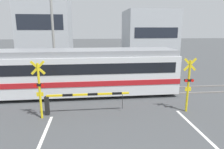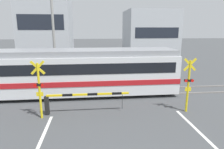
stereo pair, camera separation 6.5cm
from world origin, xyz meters
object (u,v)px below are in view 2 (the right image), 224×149
commuter_train (39,72)px  crossing_barrier_far (134,72)px  crossing_signal_left (39,87)px  pedestrian (87,63)px  crossing_barrier_near (71,99)px  crossing_signal_right (188,83)px

commuter_train → crossing_barrier_far: 7.56m
crossing_signal_left → pedestrian: crossing_signal_left is taller
commuter_train → crossing_signal_left: 3.58m
crossing_barrier_near → crossing_signal_right: 6.11m
crossing_signal_left → pedestrian: (2.12, 10.16, -0.61)m
crossing_barrier_near → pedestrian: bearing=86.1°
crossing_signal_left → crossing_signal_right: same height
crossing_signal_left → pedestrian: 10.40m
crossing_barrier_far → crossing_signal_left: size_ratio=1.50×
crossing_barrier_near → crossing_signal_right: crossing_signal_right is taller
crossing_barrier_near → pedestrian: (0.67, 9.78, 0.19)m
crossing_barrier_far → pedestrian: 5.37m
pedestrian → crossing_signal_left: bearing=-101.8°
crossing_signal_left → crossing_barrier_far: bearing=47.1°
commuter_train → crossing_barrier_near: size_ratio=4.10×
crossing_signal_left → crossing_barrier_near: bearing=14.7°
crossing_barrier_near → commuter_train: bearing=126.2°
crossing_barrier_near → crossing_signal_left: 1.70m
commuter_train → crossing_barrier_near: (2.27, -3.11, -0.83)m
crossing_barrier_near → pedestrian: pedestrian is taller
commuter_train → crossing_barrier_far: (6.87, 3.03, -0.83)m
crossing_signal_right → pedestrian: (-5.38, 10.16, -0.61)m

